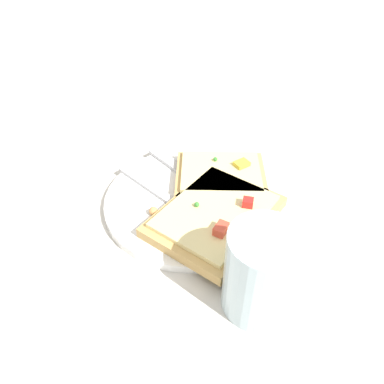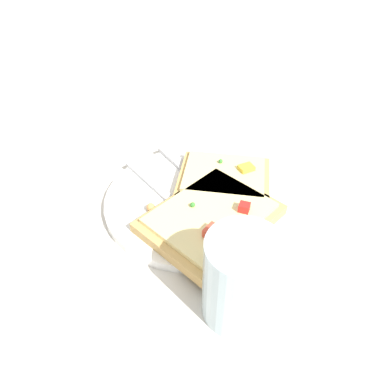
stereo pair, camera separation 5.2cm
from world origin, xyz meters
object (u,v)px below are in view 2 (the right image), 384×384
pizza_slice_main (208,218)px  drinking_glass (241,279)px  fork (176,204)px  plate (192,201)px  pizza_slice_corner (224,178)px  knife (190,173)px

pizza_slice_main → drinking_glass: 0.12m
fork → plate: bearing=89.5°
plate → pizza_slice_corner: pizza_slice_corner is taller
fork → pizza_slice_corner: pizza_slice_corner is taller
plate → pizza_slice_corner: 0.06m
knife → drinking_glass: (-0.22, 0.05, 0.04)m
knife → pizza_slice_main: size_ratio=0.99×
fork → knife: size_ratio=1.11×
fork → pizza_slice_main: pizza_slice_main is taller
drinking_glass → plate: bearing=-9.5°
pizza_slice_corner → plate: bearing=43.2°
pizza_slice_corner → drinking_glass: drinking_glass is taller
fork → pizza_slice_main: (-0.05, -0.02, 0.01)m
pizza_slice_corner → pizza_slice_main: bearing=81.1°
fork → pizza_slice_corner: bearing=87.2°
plate → pizza_slice_corner: size_ratio=1.47×
plate → pizza_slice_corner: bearing=-81.6°
fork → drinking_glass: drinking_glass is taller
pizza_slice_main → drinking_glass: size_ratio=1.92×
fork → pizza_slice_main: size_ratio=1.10×
pizza_slice_corner → drinking_glass: size_ratio=1.62×
plate → fork: fork is taller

